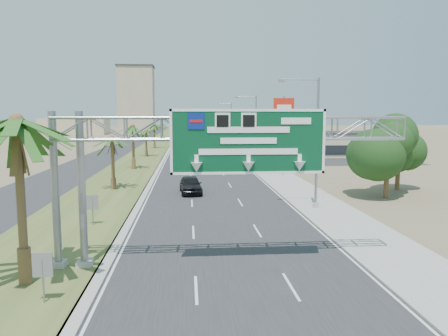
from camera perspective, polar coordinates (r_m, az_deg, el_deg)
road at (r=120.64m, az=-3.65°, el=3.46°), size 12.00×300.00×0.02m
sidewalk_right at (r=121.09m, az=0.39°, el=3.51°), size 4.00×300.00×0.10m
median_grass at (r=120.86m, az=-8.40°, el=3.43°), size 7.00×300.00×0.12m
opposing_road at (r=121.51m, az=-11.70°, el=3.36°), size 8.00×300.00×0.02m
sign_gantry at (r=20.40m, az=-1.31°, el=3.67°), size 16.75×1.24×7.50m
palm_near at (r=19.66m, az=-25.47°, el=5.43°), size 5.70×5.70×8.35m
palm_row_b at (r=43.07m, az=-14.40°, el=3.61°), size 3.99×3.99×5.95m
palm_row_c at (r=58.87m, az=-11.83°, el=5.25°), size 3.99×3.99×6.75m
palm_row_d at (r=76.79m, az=-10.16°, el=4.71°), size 3.99×3.99×5.45m
palm_row_e at (r=95.70m, az=-9.10°, el=5.54°), size 3.99×3.99×6.15m
palm_row_f at (r=120.64m, az=-8.20°, el=5.64°), size 3.99×3.99×5.75m
streetlight_near at (r=33.88m, az=11.72°, el=2.50°), size 3.27×0.44×10.00m
streetlight_mid at (r=63.18m, az=4.01°, el=4.60°), size 3.27×0.44×10.00m
streetlight_far at (r=98.90m, az=0.83°, el=5.44°), size 3.27×0.44×10.00m
signal_mast at (r=82.74m, az=0.44°, el=5.26°), size 10.28×0.71×8.00m
store_building at (r=80.33m, az=12.89°, el=3.01°), size 18.00×10.00×4.00m
oak_near at (r=40.38m, az=20.64°, el=2.65°), size 4.50×4.50×6.80m
oak_far at (r=45.33m, az=21.87°, el=2.11°), size 3.50×3.50×5.60m
median_signback_a at (r=18.24m, az=-22.61°, el=-12.04°), size 0.75×0.08×2.08m
median_signback_b at (r=29.64m, az=-16.81°, el=-4.60°), size 0.75×0.08×2.08m
tower_distant at (r=262.29m, az=-11.37°, el=9.01°), size 20.00×16.00×35.00m
building_distant_left at (r=175.73m, az=-18.88°, el=5.16°), size 24.00×14.00×6.00m
building_distant_right at (r=153.90m, az=7.41°, el=5.09°), size 20.00×12.00×5.00m
car_left_lane at (r=40.57m, az=-4.39°, el=-2.19°), size 2.25×4.88×1.62m
car_mid_lane at (r=59.42m, az=-3.23°, el=0.57°), size 1.78×4.16×1.33m
car_right_lane at (r=87.68m, az=0.26°, el=2.61°), size 2.43×4.77×1.29m
car_far at (r=98.78m, az=-5.30°, el=3.12°), size 2.63×5.37×1.50m
pole_sign_red_near at (r=52.21m, az=7.81°, el=7.09°), size 2.40×0.36×9.42m
pole_sign_blue at (r=70.84m, az=7.20°, el=6.09°), size 2.02×0.64×8.35m
pole_sign_red_far at (r=80.16m, az=5.22°, el=6.40°), size 2.21×0.78×8.31m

